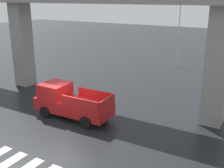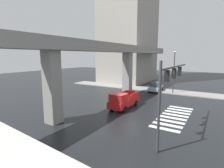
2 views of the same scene
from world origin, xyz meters
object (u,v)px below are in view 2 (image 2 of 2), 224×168
(sedan_silver, at_px, (156,87))
(street_lamp_near_corner, at_px, (174,67))
(pickup_truck, at_px, (123,101))
(traffic_signal_mast, at_px, (170,81))
(flagpole, at_px, (45,62))

(sedan_silver, distance_m, street_lamp_near_corner, 4.83)
(pickup_truck, xyz_separation_m, sedan_silver, (12.65, -0.12, -0.14))
(pickup_truck, bearing_deg, sedan_silver, -0.53)
(traffic_signal_mast, relative_size, flagpole, 0.93)
(traffic_signal_mast, xyz_separation_m, flagpole, (7.10, 23.57, 0.87))
(pickup_truck, bearing_deg, flagpole, 83.29)
(traffic_signal_mast, xyz_separation_m, street_lamp_near_corner, (17.51, 3.59, 0.00))
(pickup_truck, relative_size, traffic_signal_mast, 0.59)
(sedan_silver, height_order, traffic_signal_mast, traffic_signal_mast)
(sedan_silver, bearing_deg, flagpole, 122.30)
(street_lamp_near_corner, bearing_deg, traffic_signal_mast, -168.41)
(sedan_silver, bearing_deg, traffic_signal_mast, -159.40)
(traffic_signal_mast, bearing_deg, flagpole, 73.23)
(traffic_signal_mast, distance_m, flagpole, 24.63)
(sedan_silver, distance_m, flagpole, 20.50)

